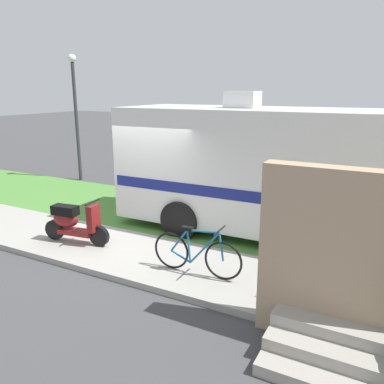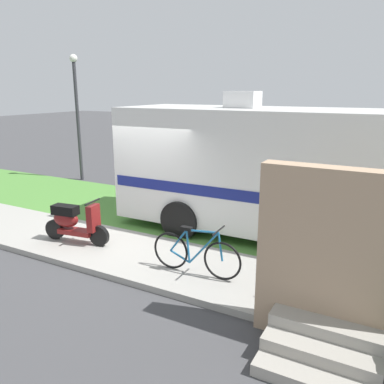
# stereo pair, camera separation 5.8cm
# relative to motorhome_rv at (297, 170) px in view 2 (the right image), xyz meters

# --- Properties ---
(ground_plane) EXTENTS (80.00, 80.00, 0.00)m
(ground_plane) POSITION_rel_motorhome_rv_xyz_m (-3.21, -1.30, -1.62)
(ground_plane) COLOR #424244
(sidewalk) EXTENTS (24.00, 2.00, 0.12)m
(sidewalk) POSITION_rel_motorhome_rv_xyz_m (-3.21, -2.50, -1.56)
(sidewalk) COLOR #9E9B93
(sidewalk) RESTS_ON ground
(grass_strip) EXTENTS (24.00, 3.40, 0.08)m
(grass_strip) POSITION_rel_motorhome_rv_xyz_m (-3.21, 0.20, -1.58)
(grass_strip) COLOR #4C8438
(grass_strip) RESTS_ON ground
(motorhome_rv) EXTENTS (7.92, 2.58, 3.41)m
(motorhome_rv) POSITION_rel_motorhome_rv_xyz_m (0.00, 0.00, 0.00)
(motorhome_rv) COLOR silver
(motorhome_rv) RESTS_ON ground
(scooter) EXTENTS (1.57, 0.54, 0.97)m
(scooter) POSITION_rel_motorhome_rv_xyz_m (-4.03, -2.65, -1.04)
(scooter) COLOR black
(scooter) RESTS_ON ground
(bicycle) EXTENTS (1.71, 0.52, 0.90)m
(bicycle) POSITION_rel_motorhome_rv_xyz_m (-1.03, -2.74, -1.11)
(bicycle) COLOR black
(bicycle) RESTS_ON ground
(pickup_truck_near) EXTENTS (5.55, 2.33, 1.79)m
(pickup_truck_near) POSITION_rel_motorhome_rv_xyz_m (-0.38, 4.44, -0.66)
(pickup_truck_near) COLOR #B7B29E
(pickup_truck_near) RESTS_ON ground
(porch_steps) EXTENTS (2.00, 1.26, 2.40)m
(porch_steps) POSITION_rel_motorhome_rv_xyz_m (1.38, -3.59, -0.65)
(porch_steps) COLOR #9E998E
(porch_steps) RESTS_ON ground
(bottle_green) EXTENTS (0.07, 0.07, 0.23)m
(bottle_green) POSITION_rel_motorhome_rv_xyz_m (0.41, -2.80, -1.40)
(bottle_green) COLOR brown
(bottle_green) RESTS_ON ground
(bottle_spare) EXTENTS (0.06, 0.06, 0.30)m
(bottle_spare) POSITION_rel_motorhome_rv_xyz_m (0.37, -2.95, -1.37)
(bottle_spare) COLOR navy
(bottle_spare) RESTS_ON ground
(street_lamp_post) EXTENTS (0.28, 0.28, 4.50)m
(street_lamp_post) POSITION_rel_motorhome_rv_xyz_m (-8.56, 2.30, 1.09)
(street_lamp_post) COLOR #333338
(street_lamp_post) RESTS_ON ground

